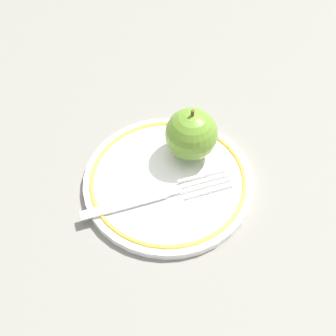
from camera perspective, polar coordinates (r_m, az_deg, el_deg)
ground_plane at (r=0.59m, az=-1.10°, el=-2.48°), size 2.00×2.00×0.00m
plate at (r=0.59m, az=-0.00°, el=-1.59°), size 0.21×0.21×0.01m
apple_red_whole at (r=0.59m, az=2.86°, el=4.13°), size 0.07×0.07×0.08m
fork at (r=0.57m, az=-1.70°, el=-3.48°), size 0.12×0.17×0.00m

